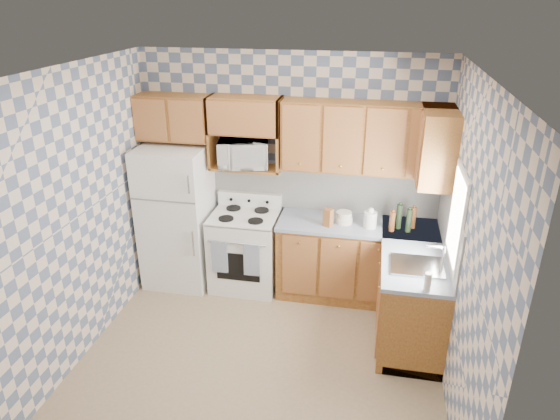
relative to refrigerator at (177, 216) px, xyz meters
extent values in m
plane|color=#856C51|center=(1.27, -1.25, -0.84)|extent=(3.40, 3.40, 0.00)
cube|color=slate|center=(1.27, 0.35, 0.51)|extent=(3.40, 0.02, 2.70)
cube|color=slate|center=(2.97, -1.25, 0.51)|extent=(0.02, 3.20, 2.70)
cube|color=white|center=(1.68, 0.34, 0.36)|extent=(2.60, 0.02, 0.56)
cube|color=white|center=(2.96, -0.45, 0.36)|extent=(0.02, 1.60, 0.56)
cube|color=white|center=(0.00, 0.00, 0.00)|extent=(0.75, 0.70, 1.68)
cube|color=white|center=(0.80, 0.03, -0.39)|extent=(0.76, 0.65, 0.90)
cube|color=silver|center=(0.80, 0.03, 0.07)|extent=(0.76, 0.65, 0.02)
cube|color=white|center=(0.80, 0.30, 0.16)|extent=(0.76, 0.08, 0.17)
cube|color=navy|center=(0.60, -0.32, -0.30)|extent=(0.18, 0.02, 0.38)
cube|color=navy|center=(0.97, -0.32, -0.30)|extent=(0.18, 0.02, 0.38)
cube|color=brown|center=(2.10, 0.05, -0.40)|extent=(1.75, 0.60, 0.88)
cube|color=brown|center=(2.67, -0.45, -0.40)|extent=(0.60, 1.60, 0.88)
cube|color=gray|center=(2.10, 0.05, 0.06)|extent=(1.77, 0.63, 0.04)
cube|color=gray|center=(2.67, -0.45, 0.06)|extent=(0.63, 1.60, 0.04)
cube|color=brown|center=(2.10, 0.19, 1.01)|extent=(1.75, 0.33, 0.74)
cube|color=brown|center=(-0.02, 0.19, 1.13)|extent=(0.82, 0.33, 0.50)
cube|color=brown|center=(2.81, 0.00, 1.01)|extent=(0.33, 0.70, 0.74)
cube|color=brown|center=(0.80, 0.19, 0.60)|extent=(0.80, 0.33, 0.03)
imported|color=white|center=(0.78, 0.18, 0.76)|extent=(0.61, 0.48, 0.30)
cube|color=#B7B7BC|center=(2.67, -0.80, 0.09)|extent=(0.48, 0.40, 0.03)
cube|color=silver|center=(2.96, -0.80, 0.61)|extent=(0.02, 0.66, 0.86)
cylinder|color=black|center=(2.52, 0.01, 0.22)|extent=(0.06, 0.06, 0.27)
cylinder|color=black|center=(2.62, -0.05, 0.21)|extent=(0.06, 0.06, 0.26)
cylinder|color=brown|center=(2.67, 0.05, 0.20)|extent=(0.06, 0.06, 0.24)
cylinder|color=brown|center=(2.45, -0.07, 0.19)|extent=(0.06, 0.06, 0.22)
cube|color=brown|center=(1.77, -0.08, 0.18)|extent=(0.12, 0.12, 0.20)
cylinder|color=white|center=(2.22, -0.03, 0.17)|extent=(0.14, 0.14, 0.18)
cylinder|color=beige|center=(2.74, -1.20, 0.17)|extent=(0.06, 0.06, 0.17)
camera|label=1|loc=(2.21, -4.98, 2.42)|focal=32.00mm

